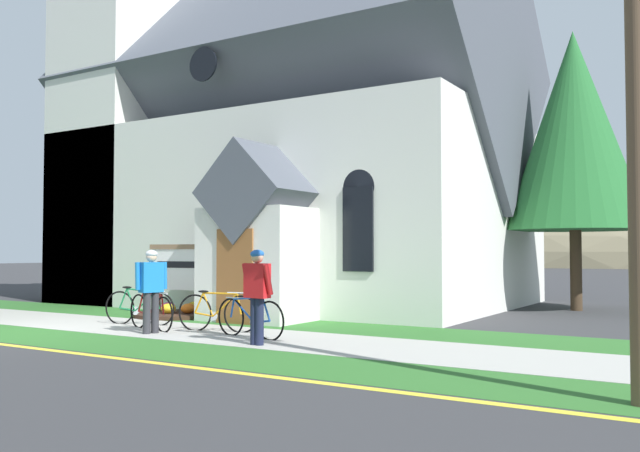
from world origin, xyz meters
name	(u,v)px	position (x,y,z in m)	size (l,w,h in m)	color
ground	(166,316)	(0.00, 4.00, 0.00)	(140.00, 140.00, 0.00)	#333335
sidewalk_slab	(104,324)	(0.22, 1.87, 0.01)	(32.00, 2.39, 0.01)	#A8A59E
grass_verge	(19,334)	(0.22, -0.18, 0.00)	(32.00, 1.71, 0.01)	#2D6628
church_lawn	(175,316)	(0.22, 4.08, 0.00)	(24.00, 2.01, 0.01)	#2D6628
church_building	(277,144)	(-0.31, 9.15, 5.00)	(13.66, 10.68, 14.47)	silver
church_sign	(183,269)	(0.32, 4.24, 1.16)	(2.09, 0.22, 1.78)	#7F6047
flower_bed	(176,313)	(0.33, 4.02, 0.09)	(2.00, 2.00, 0.34)	#382319
bicycle_white	(250,317)	(4.33, 1.76, 0.38)	(1.77, 0.34, 0.84)	black
bicycle_yellow	(217,312)	(3.20, 2.18, 0.39)	(1.74, 0.42, 0.84)	black
bicycle_silver	(151,311)	(1.83, 1.70, 0.38)	(1.73, 0.55, 0.80)	black
bicycle_green	(139,307)	(0.91, 2.25, 0.38)	(1.70, 0.43, 0.85)	black
cyclist_in_white_jersey	(151,285)	(2.33, 1.22, 0.95)	(0.30, 0.63, 1.63)	#2D2D33
cyclist_in_blue_jersey	(257,290)	(5.05, 1.02, 0.95)	(0.64, 0.35, 1.63)	#191E38
roadside_conifer	(574,130)	(8.35, 10.96, 4.91)	(3.78, 3.78, 7.65)	#3D2D1E
yard_deciduous_tree	(115,191)	(-6.36, 7.93, 3.70)	(3.71, 3.71, 5.47)	#3D2D1E
distant_hill	(587,264)	(-4.22, 84.42, 0.00)	(94.24, 55.20, 23.63)	#847A5B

